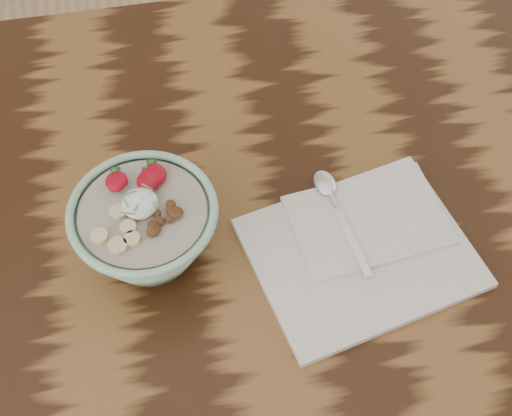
# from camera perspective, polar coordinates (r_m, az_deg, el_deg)

# --- Properties ---
(table) EXTENTS (1.60, 0.90, 0.75)m
(table) POSITION_cam_1_polar(r_m,az_deg,el_deg) (1.08, -7.02, -3.51)
(table) COLOR black
(table) RESTS_ON ground
(breakfast_bowl) EXTENTS (0.19, 0.19, 0.12)m
(breakfast_bowl) POSITION_cam_1_polar(r_m,az_deg,el_deg) (0.92, -8.77, -1.58)
(breakfast_bowl) COLOR #8FC1A6
(breakfast_bowl) RESTS_ON table
(napkin) EXTENTS (0.32, 0.28, 0.02)m
(napkin) POSITION_cam_1_polar(r_m,az_deg,el_deg) (0.97, 8.48, -3.01)
(napkin) COLOR silver
(napkin) RESTS_ON table
(spoon) EXTENTS (0.04, 0.18, 0.01)m
(spoon) POSITION_cam_1_polar(r_m,az_deg,el_deg) (0.99, 6.06, 0.88)
(spoon) COLOR silver
(spoon) RESTS_ON napkin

